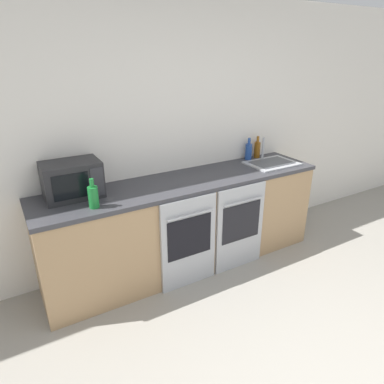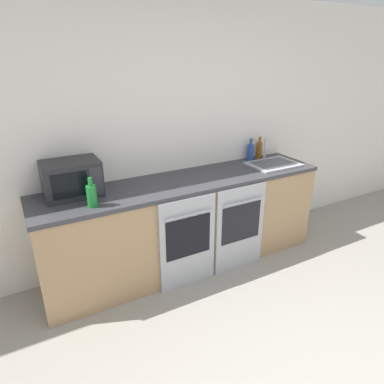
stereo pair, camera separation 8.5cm
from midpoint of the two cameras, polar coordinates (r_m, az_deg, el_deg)
wall_back at (r=3.49m, az=-3.04°, el=9.33°), size 10.00×0.06×2.60m
counter_back at (r=3.49m, az=-0.30°, el=-5.19°), size 2.87×0.65×0.94m
oven_left at (r=3.18m, az=0.05°, el=-8.42°), size 0.56×0.06×0.90m
oven_right at (r=3.47m, az=8.69°, el=-5.93°), size 0.56×0.06×0.90m
microwave at (r=3.05m, az=-18.66°, el=2.14°), size 0.47×0.33×0.31m
bottle_blue at (r=3.96m, az=10.31°, el=6.65°), size 0.08×0.08×0.25m
bottle_green at (r=2.80m, az=-15.53°, el=-0.55°), size 0.08×0.08×0.24m
bottle_amber at (r=4.06m, az=11.74°, el=6.93°), size 0.07×0.07×0.25m
sink at (r=3.87m, az=13.98°, el=4.66°), size 0.54×0.40×0.27m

